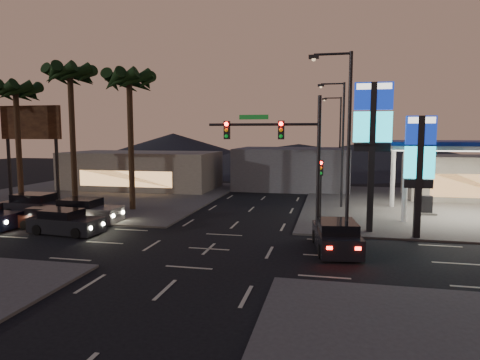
% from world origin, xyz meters
% --- Properties ---
extents(ground, '(140.00, 140.00, 0.00)m').
position_xyz_m(ground, '(0.00, 0.00, 0.00)').
color(ground, black).
rests_on(ground, ground).
extents(corner_lot_ne, '(24.00, 24.00, 0.12)m').
position_xyz_m(corner_lot_ne, '(16.00, 16.00, 0.06)').
color(corner_lot_ne, '#47443F').
rests_on(corner_lot_ne, ground).
extents(corner_lot_nw, '(24.00, 24.00, 0.12)m').
position_xyz_m(corner_lot_nw, '(-16.00, 16.00, 0.06)').
color(corner_lot_nw, '#47443F').
rests_on(corner_lot_nw, ground).
extents(gas_station, '(12.20, 8.20, 5.47)m').
position_xyz_m(gas_station, '(16.00, 12.00, 5.08)').
color(gas_station, silver).
rests_on(gas_station, ground).
extents(convenience_store, '(10.00, 6.00, 4.00)m').
position_xyz_m(convenience_store, '(18.00, 21.00, 2.00)').
color(convenience_store, '#726B5B').
rests_on(convenience_store, ground).
extents(pylon_sign_tall, '(2.20, 0.35, 9.00)m').
position_xyz_m(pylon_sign_tall, '(8.50, 5.50, 6.39)').
color(pylon_sign_tall, black).
rests_on(pylon_sign_tall, ground).
extents(pylon_sign_short, '(1.60, 0.35, 7.00)m').
position_xyz_m(pylon_sign_short, '(11.00, 4.50, 4.66)').
color(pylon_sign_short, black).
rests_on(pylon_sign_short, ground).
extents(traffic_signal_mast, '(6.10, 0.39, 8.00)m').
position_xyz_m(traffic_signal_mast, '(3.76, 1.99, 5.23)').
color(traffic_signal_mast, black).
rests_on(traffic_signal_mast, ground).
extents(pedestal_signal, '(0.32, 0.39, 4.30)m').
position_xyz_m(pedestal_signal, '(5.50, 6.98, 2.92)').
color(pedestal_signal, black).
rests_on(pedestal_signal, ground).
extents(streetlight_near, '(2.14, 0.25, 10.00)m').
position_xyz_m(streetlight_near, '(6.79, 1.00, 5.72)').
color(streetlight_near, black).
rests_on(streetlight_near, ground).
extents(streetlight_mid, '(2.14, 0.25, 10.00)m').
position_xyz_m(streetlight_mid, '(6.79, 14.00, 5.72)').
color(streetlight_mid, black).
rests_on(streetlight_mid, ground).
extents(streetlight_far, '(2.14, 0.25, 10.00)m').
position_xyz_m(streetlight_far, '(6.79, 28.00, 5.72)').
color(streetlight_far, black).
rests_on(streetlight_far, ground).
extents(palm_a, '(4.41, 4.41, 10.86)m').
position_xyz_m(palm_a, '(-9.00, 9.50, 9.43)').
color(palm_a, black).
rests_on(palm_a, ground).
extents(palm_b, '(4.41, 4.41, 11.46)m').
position_xyz_m(palm_b, '(-14.00, 9.50, 9.97)').
color(palm_b, black).
rests_on(palm_b, ground).
extents(palm_c, '(4.41, 4.41, 10.26)m').
position_xyz_m(palm_c, '(-19.00, 9.50, 8.88)').
color(palm_c, black).
rests_on(palm_c, ground).
extents(billboard, '(6.00, 0.30, 8.50)m').
position_xyz_m(billboard, '(-20.50, 13.00, 6.33)').
color(billboard, black).
rests_on(billboard, ground).
extents(building_far_west, '(16.00, 8.00, 4.00)m').
position_xyz_m(building_far_west, '(-14.00, 22.00, 2.00)').
color(building_far_west, '#726B5B').
rests_on(building_far_west, ground).
extents(building_far_mid, '(12.00, 9.00, 4.40)m').
position_xyz_m(building_far_mid, '(2.00, 26.00, 2.20)').
color(building_far_mid, '#4C4C51').
rests_on(building_far_mid, ground).
extents(hill_left, '(40.00, 40.00, 6.00)m').
position_xyz_m(hill_left, '(-25.00, 60.00, 3.00)').
color(hill_left, black).
rests_on(hill_left, ground).
extents(hill_right, '(50.00, 50.00, 5.00)m').
position_xyz_m(hill_right, '(15.00, 60.00, 2.50)').
color(hill_right, black).
rests_on(hill_right, ground).
extents(hill_center, '(60.00, 60.00, 4.00)m').
position_xyz_m(hill_center, '(0.00, 60.00, 2.00)').
color(hill_center, black).
rests_on(hill_center, ground).
extents(car_lane_a_front, '(4.59, 2.23, 1.46)m').
position_xyz_m(car_lane_a_front, '(-9.45, 1.52, 0.68)').
color(car_lane_a_front, black).
rests_on(car_lane_a_front, ground).
extents(car_lane_a_mid, '(4.10, 1.79, 1.32)m').
position_xyz_m(car_lane_a_mid, '(-11.45, 2.76, 0.61)').
color(car_lane_a_mid, black).
rests_on(car_lane_a_mid, ground).
extents(car_lane_b_front, '(5.02, 2.14, 1.63)m').
position_xyz_m(car_lane_b_front, '(-10.14, 4.64, 0.76)').
color(car_lane_b_front, '#5B5B5D').
rests_on(car_lane_b_front, ground).
extents(car_lane_b_mid, '(5.24, 2.25, 1.70)m').
position_xyz_m(car_lane_b_mid, '(-14.53, 5.68, 0.79)').
color(car_lane_b_mid, black).
rests_on(car_lane_b_mid, ground).
extents(suv_station, '(2.63, 5.00, 1.60)m').
position_xyz_m(suv_station, '(6.51, 1.09, 0.74)').
color(suv_station, black).
rests_on(suv_station, ground).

